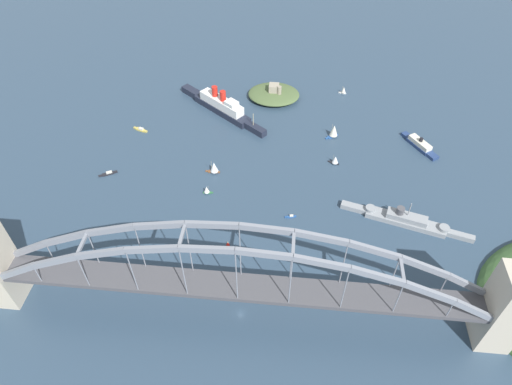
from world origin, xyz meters
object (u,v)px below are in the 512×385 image
small_boat_2 (291,216)px  small_boat_4 (334,131)px  small_boat_0 (344,90)px  ocean_liner (222,106)px  small_boat_7 (214,167)px  small_boat_5 (207,190)px  naval_cruiser (405,220)px  small_boat_6 (108,173)px  channel_marker_buoy (228,244)px  harbor_ferry_steamer (420,145)px  fort_island_mid_harbor (274,94)px  harbor_arch_bridge (239,284)px  small_boat_3 (141,129)px  small_boat_1 (335,160)px

small_boat_2 → small_boat_4: bearing=71.7°
small_boat_0 → small_boat_2: 148.20m
small_boat_4 → small_boat_0: bearing=80.7°
ocean_liner → small_boat_4: bearing=-14.7°
small_boat_2 → small_boat_7: (-53.77, 36.18, 3.97)m
small_boat_5 → small_boat_7: size_ratio=0.66×
naval_cruiser → small_boat_6: size_ratio=6.56×
small_boat_7 → channel_marker_buoy: bearing=-73.5°
small_boat_0 → channel_marker_buoy: small_boat_0 is taller
small_boat_2 → small_boat_6: (-125.11, 27.02, 0.11)m
small_boat_2 → naval_cruiser: bearing=1.8°
harbor_ferry_steamer → fort_island_mid_harbor: fort_island_mid_harbor is taller
harbor_arch_bridge → harbor_ferry_steamer: harbor_arch_bridge is taller
harbor_arch_bridge → small_boat_3: size_ratio=26.26×
small_boat_0 → small_boat_3: small_boat_0 is taller
small_boat_5 → small_boat_1: bearing=24.2°
small_boat_0 → small_boat_1: size_ratio=0.92×
fort_island_mid_harbor → small_boat_7: bearing=-109.5°
ocean_liner → fort_island_mid_harbor: ocean_liner is taller
small_boat_3 → small_boat_6: bearing=-99.1°
harbor_arch_bridge → harbor_ferry_steamer: 186.37m
naval_cruiser → fort_island_mid_harbor: size_ratio=1.84×
small_boat_0 → small_boat_6: 200.01m
channel_marker_buoy → small_boat_5: bearing=115.5°
small_boat_2 → small_boat_3: small_boat_3 is taller
harbor_arch_bridge → fort_island_mid_harbor: (2.91, 200.72, -23.08)m
harbor_ferry_steamer → small_boat_5: (-145.09, -61.83, 0.72)m
small_boat_2 → small_boat_1: bearing=62.1°
ocean_liner → fort_island_mid_harbor: (39.61, 24.83, -2.19)m
small_boat_4 → small_boat_3: bearing=-177.3°
small_boat_4 → small_boat_5: small_boat_4 is taller
small_boat_3 → channel_marker_buoy: (81.48, -102.57, 0.24)m
harbor_arch_bridge → small_boat_4: harbor_arch_bridge is taller
small_boat_2 → small_boat_3: size_ratio=0.63×
fort_island_mid_harbor → small_boat_1: fort_island_mid_harbor is taller
harbor_ferry_steamer → small_boat_5: 157.71m
small_boat_7 → ocean_liner: bearing=94.6°
fort_island_mid_harbor → small_boat_7: size_ratio=4.23×
harbor_ferry_steamer → small_boat_6: bearing=-166.8°
naval_cruiser → small_boat_3: (-186.04, 74.98, -2.09)m
small_boat_3 → small_boat_7: (63.29, -41.00, 3.78)m
small_boat_5 → channel_marker_buoy: 45.65m
small_boat_6 → harbor_ferry_steamer: bearing=13.2°
harbor_ferry_steamer → small_boat_6: (-214.95, -50.56, -1.56)m
fort_island_mid_harbor → small_boat_6: bearing=-135.1°
harbor_arch_bridge → small_boat_6: size_ratio=25.98×
ocean_liner → small_boat_6: bearing=-129.4°
small_boat_6 → small_boat_0: bearing=35.6°
small_boat_4 → small_boat_5: bearing=-140.6°
fort_island_mid_harbor → small_boat_4: (47.69, -47.67, 1.83)m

